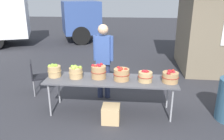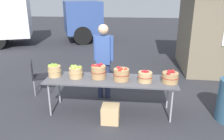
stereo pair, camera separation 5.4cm
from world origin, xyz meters
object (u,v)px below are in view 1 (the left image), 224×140
at_px(apple_basket_red_2, 145,76).
at_px(vendor_adult, 103,56).
at_px(apple_basket_green_0, 54,71).
at_px(produce_crate, 111,114).
at_px(box_truck, 5,14).
at_px(apple_basket_red_1, 121,74).
at_px(market_table, 111,81).
at_px(apple_basket_green_1, 76,72).
at_px(folding_chair, 37,75).
at_px(apple_basket_red_3, 170,77).
at_px(apple_basket_red_0, 98,71).

distance_m(apple_basket_red_2, vendor_adult, 1.23).
xyz_separation_m(apple_basket_green_0, produce_crate, (1.25, -0.46, -0.71)).
relative_size(vendor_adult, box_truck, 0.22).
relative_size(apple_basket_green_0, box_truck, 0.04).
height_order(apple_basket_green_0, apple_basket_red_1, apple_basket_green_0).
relative_size(market_table, apple_basket_red_2, 9.08).
bearing_deg(produce_crate, box_truck, 131.11).
height_order(apple_basket_green_1, folding_chair, apple_basket_green_1).
bearing_deg(vendor_adult, apple_basket_red_1, 124.18).
distance_m(market_table, produce_crate, 0.68).
distance_m(apple_basket_green_0, apple_basket_green_1, 0.47).
bearing_deg(market_table, apple_basket_green_0, 177.52).
distance_m(market_table, apple_basket_red_1, 0.28).
bearing_deg(apple_basket_red_3, box_truck, 137.97).
relative_size(apple_basket_green_1, apple_basket_red_0, 0.92).
distance_m(apple_basket_red_3, folding_chair, 3.26).
xyz_separation_m(apple_basket_green_1, produce_crate, (0.78, -0.43, -0.70)).
relative_size(apple_basket_green_0, apple_basket_red_2, 0.97).
height_order(market_table, apple_basket_green_0, apple_basket_green_0).
relative_size(apple_basket_green_0, folding_chair, 0.33).
xyz_separation_m(apple_basket_green_1, apple_basket_red_1, (0.96, -0.04, 0.00)).
distance_m(box_truck, produce_crate, 8.82).
xyz_separation_m(apple_basket_red_2, box_truck, (-6.39, 6.22, 0.63)).
bearing_deg(apple_basket_green_1, folding_chair, 148.67).
bearing_deg(apple_basket_red_0, market_table, -12.28).
bearing_deg(market_table, apple_basket_red_0, 167.72).
relative_size(market_table, produce_crate, 7.84).
bearing_deg(apple_basket_red_3, apple_basket_red_2, -178.53).
distance_m(apple_basket_green_1, produce_crate, 1.14).
relative_size(market_table, apple_basket_red_0, 8.36).
bearing_deg(apple_basket_green_0, folding_chair, 136.23).
bearing_deg(apple_basket_red_1, box_truck, 133.74).
xyz_separation_m(apple_basket_red_2, vendor_adult, (-0.95, 0.76, 0.19)).
height_order(apple_basket_green_0, apple_basket_red_2, apple_basket_green_0).
bearing_deg(apple_basket_green_0, apple_basket_red_0, 0.27).
xyz_separation_m(apple_basket_green_0, apple_basket_green_1, (0.47, -0.03, -0.01)).
relative_size(apple_basket_red_3, box_truck, 0.04).
xyz_separation_m(vendor_adult, folding_chair, (-1.70, 0.05, -0.54)).
height_order(vendor_adult, folding_chair, vendor_adult).
distance_m(vendor_adult, box_truck, 7.73).
distance_m(apple_basket_red_0, folding_chair, 1.86).
height_order(market_table, produce_crate, market_table).
bearing_deg(market_table, apple_basket_green_1, 178.33).
relative_size(market_table, apple_basket_green_0, 9.40).
bearing_deg(apple_basket_red_2, market_table, 175.51).
bearing_deg(apple_basket_green_0, vendor_adult, 33.97).
distance_m(apple_basket_green_0, apple_basket_red_2, 1.91).
distance_m(apple_basket_green_1, apple_basket_red_3, 1.93).
distance_m(apple_basket_green_0, apple_basket_red_0, 0.95).
height_order(market_table, apple_basket_green_1, apple_basket_green_1).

